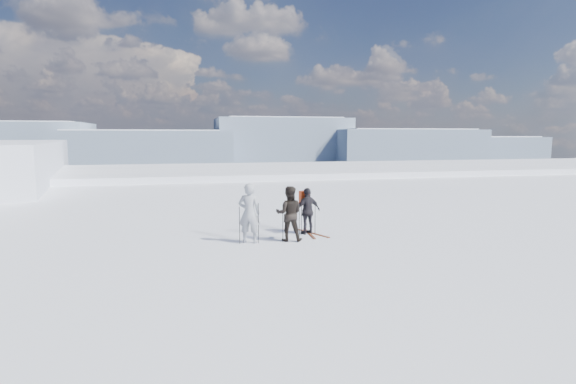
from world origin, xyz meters
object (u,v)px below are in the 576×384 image
(skier_dark, at_px, (289,214))
(skis_loose, at_px, (311,233))
(skier_grey, at_px, (249,213))
(skier_pack, at_px, (308,211))

(skier_dark, bearing_deg, skis_loose, -125.45)
(skier_grey, xyz_separation_m, skier_dark, (1.32, -0.03, -0.06))
(skier_grey, bearing_deg, skis_loose, -140.14)
(skier_pack, bearing_deg, skier_grey, 5.99)
(skis_loose, bearing_deg, skier_grey, -160.74)
(skier_grey, relative_size, skier_pack, 1.18)
(skis_loose, bearing_deg, skier_pack, 172.27)
(skier_pack, bearing_deg, skier_dark, 29.44)
(skier_grey, distance_m, skier_pack, 2.36)
(skier_pack, relative_size, skis_loose, 0.97)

